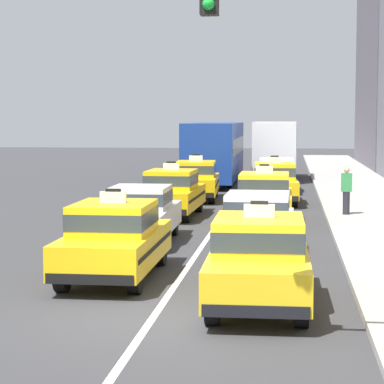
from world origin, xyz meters
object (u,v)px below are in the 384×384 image
Objects in this scene: traffic_light_pole at (333,90)px; sedan_right_fifth at (276,174)px; sedan_right_second at (258,222)px; box_truck_right_sixth at (276,148)px; bus_left_fifth at (215,149)px; sedan_left_second at (141,212)px; taxi_left_third at (172,192)px; taxi_right_nearest at (259,259)px; taxi_left_nearest at (115,238)px; taxi_right_fourth at (274,182)px; pedestrian_near_crosswalk at (346,191)px; taxi_left_fourth at (196,179)px; taxi_right_third at (264,196)px.

sedan_right_fifth is at bearing 92.42° from traffic_light_pole.
sedan_right_second is at bearing 98.07° from traffic_light_pole.
sedan_right_second is 25.24m from box_truck_right_sixth.
bus_left_fifth is at bearing 98.01° from traffic_light_pole.
sedan_left_second is 5.90m from taxi_left_third.
box_truck_right_sixth is (-0.21, 30.77, 0.90)m from taxi_right_nearest.
traffic_light_pole is at bearing -87.58° from sedan_right_fifth.
box_truck_right_sixth is 1.25× the size of traffic_light_pole.
taxi_right_nearest is at bearing -89.86° from sedan_right_fifth.
taxi_left_nearest and taxi_right_fourth have the same top height.
traffic_light_pole is at bearing -94.71° from pedestrian_near_crosswalk.
taxi_left_third is 1.07× the size of sedan_right_fifth.
box_truck_right_sixth is at bearing 84.05° from taxi_left_nearest.
taxi_left_fourth is 9.38m from bus_left_fifth.
pedestrian_near_crosswalk is (5.70, 11.12, 0.10)m from taxi_left_nearest.
taxi_left_nearest is 10.95m from taxi_left_third.
taxi_right_fourth is (0.18, 12.43, 0.03)m from sedan_right_second.
traffic_light_pole is (4.53, -32.16, 2.00)m from bus_left_fifth.
taxi_right_nearest is 0.82× the size of traffic_light_pole.
taxi_right_third is at bearing 73.26° from taxi_left_nearest.
taxi_right_third is at bearing -20.66° from taxi_left_third.
sedan_right_second is at bearing 92.50° from taxi_right_nearest.
taxi_left_fourth is at bearing 101.10° from traffic_light_pole.
pedestrian_near_crosswalk is at bearing 1.70° from taxi_left_third.
sedan_right_fifth is (3.51, 16.13, 0.00)m from sedan_left_second.
sedan_right_fifth is (3.37, -4.96, -0.97)m from bus_left_fifth.
taxi_right_fourth is at bearing 54.36° from taxi_left_third.
bus_left_fifth is 16.75m from taxi_right_third.
taxi_left_third reaches higher than sedan_left_second.
bus_left_fifth reaches higher than sedan_right_fifth.
taxi_left_nearest is 1.00× the size of taxi_right_third.
taxi_right_nearest is at bearing -87.50° from sedan_right_second.
taxi_left_nearest is at bearing -95.95° from box_truck_right_sixth.
taxi_left_fourth is 0.41× the size of bus_left_fifth.
taxi_left_nearest is 0.99× the size of taxi_left_third.
box_truck_right_sixth reaches higher than pedestrian_near_crosswalk.
taxi_right_nearest is 1.06× the size of sedan_right_second.
sedan_right_second is 2.64× the size of pedestrian_near_crosswalk.
taxi_right_nearest is 5.55m from sedan_right_second.
traffic_light_pole reaches higher than sedan_left_second.
box_truck_right_sixth reaches higher than bus_left_fifth.
taxi_right_nearest is at bearing -74.82° from taxi_left_third.
taxi_right_third reaches higher than sedan_left_second.
taxi_left_third reaches higher than sedan_right_fifth.
taxi_right_nearest reaches higher than sedan_left_second.
traffic_light_pole is (1.09, -3.87, 2.94)m from taxi_right_nearest.
sedan_right_second is 0.95× the size of taxi_right_third.
traffic_light_pole is (1.15, -27.21, 2.97)m from sedan_right_fifth.
taxi_right_third is 0.82× the size of traffic_light_pole.
taxi_right_nearest is 0.99× the size of taxi_right_fourth.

